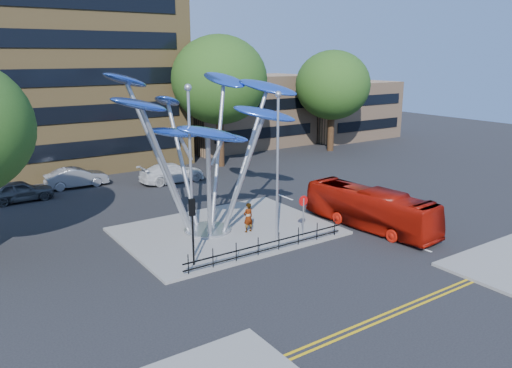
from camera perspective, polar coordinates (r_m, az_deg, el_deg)
ground at (r=25.98m, az=5.47°, el=-8.82°), size 120.00×120.00×0.00m
traffic_island at (r=29.97m, az=-3.38°, el=-5.37°), size 12.00×9.00×0.15m
double_yellow_near at (r=22.18m, az=15.70°, el=-13.62°), size 40.00×0.12×0.01m
double_yellow_far at (r=22.02m, az=16.31°, el=-13.89°), size 40.00×0.12×0.01m
brick_tower at (r=51.31m, az=-24.99°, el=18.56°), size 25.00×15.00×30.00m
low_building_near at (r=57.88m, az=-1.25°, el=8.33°), size 15.00×8.00×8.00m
low_building_far at (r=65.14m, az=10.22°, el=8.36°), size 12.00×8.00×7.00m
tree_right at (r=46.58m, az=-4.21°, el=11.77°), size 8.80×8.80×12.11m
tree_far at (r=55.01m, az=8.75°, el=11.09°), size 8.00×8.00×10.81m
leaf_sculpture at (r=28.45m, az=-6.16°, el=7.60°), size 12.72×9.54×9.51m
street_lamp_left at (r=24.79m, az=-7.52°, el=2.98°), size 0.36×0.36×8.80m
street_lamp_right at (r=27.02m, az=2.49°, el=3.48°), size 0.36×0.36×8.30m
traffic_light_island at (r=24.42m, az=-7.29°, el=-3.86°), size 0.28×0.18×3.42m
no_entry_sign_island at (r=28.36m, az=5.43°, el=-2.87°), size 0.60×0.10×2.45m
pedestrian_railing_front at (r=26.43m, az=1.45°, el=-7.03°), size 10.00×0.06×1.00m
red_bus at (r=31.04m, az=12.91°, el=-2.75°), size 2.80×9.05×2.48m
pedestrian at (r=29.27m, az=-0.91°, el=-3.84°), size 0.67×0.47×1.78m
parked_car_left at (r=39.69m, az=-25.40°, el=-0.73°), size 4.58×1.89×1.55m
parked_car_mid at (r=42.28m, az=-19.83°, el=0.71°), size 4.85×1.85×1.58m
parked_car_right at (r=41.93m, az=-9.55°, el=1.28°), size 5.48×2.26×1.59m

